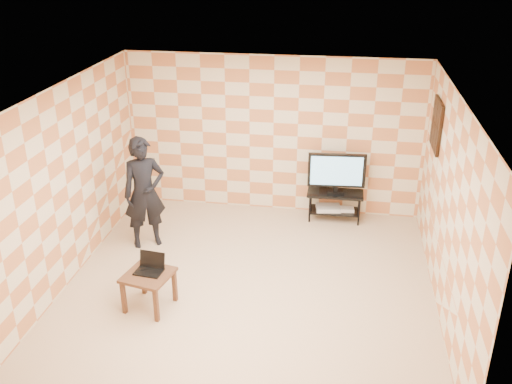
% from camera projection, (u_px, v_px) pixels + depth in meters
% --- Properties ---
extents(floor, '(5.00, 5.00, 0.00)m').
position_uv_depth(floor, '(249.00, 285.00, 7.91)').
color(floor, tan).
rests_on(floor, ground).
extents(wall_back, '(5.00, 0.02, 2.70)m').
position_uv_depth(wall_back, '(273.00, 135.00, 9.60)').
color(wall_back, beige).
rests_on(wall_back, ground).
extents(wall_front, '(5.00, 0.02, 2.70)m').
position_uv_depth(wall_front, '(202.00, 313.00, 5.10)').
color(wall_front, beige).
rests_on(wall_front, ground).
extents(wall_left, '(0.02, 5.00, 2.70)m').
position_uv_depth(wall_left, '(67.00, 185.00, 7.70)').
color(wall_left, beige).
rests_on(wall_left, ground).
extents(wall_right, '(0.02, 5.00, 2.70)m').
position_uv_depth(wall_right, '(449.00, 210.00, 7.00)').
color(wall_right, beige).
rests_on(wall_right, ground).
extents(ceiling, '(5.00, 5.00, 0.02)m').
position_uv_depth(ceiling, '(248.00, 94.00, 6.79)').
color(ceiling, white).
rests_on(ceiling, wall_back).
extents(wall_art, '(0.04, 0.72, 0.72)m').
position_uv_depth(wall_art, '(437.00, 125.00, 8.15)').
color(wall_art, black).
rests_on(wall_art, wall_right).
extents(tv_stand, '(0.93, 0.42, 0.50)m').
position_uv_depth(tv_stand, '(335.00, 200.00, 9.59)').
color(tv_stand, black).
rests_on(tv_stand, floor).
extents(tv, '(0.95, 0.20, 0.69)m').
position_uv_depth(tv, '(337.00, 171.00, 9.37)').
color(tv, black).
rests_on(tv, tv_stand).
extents(dvd_player, '(0.44, 0.34, 0.07)m').
position_uv_depth(dvd_player, '(328.00, 208.00, 9.66)').
color(dvd_player, silver).
rests_on(dvd_player, tv_stand).
extents(game_console, '(0.26, 0.20, 0.05)m').
position_uv_depth(game_console, '(347.00, 209.00, 9.63)').
color(game_console, silver).
rests_on(game_console, tv_stand).
extents(side_table, '(0.67, 0.67, 0.50)m').
position_uv_depth(side_table, '(148.00, 280.00, 7.28)').
color(side_table, '#3D2614').
rests_on(side_table, floor).
extents(laptop, '(0.37, 0.31, 0.23)m').
position_uv_depth(laptop, '(150.00, 267.00, 7.30)').
color(laptop, black).
rests_on(laptop, side_table).
extents(person, '(0.76, 0.68, 1.75)m').
position_uv_depth(person, '(144.00, 193.00, 8.61)').
color(person, black).
rests_on(person, floor).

